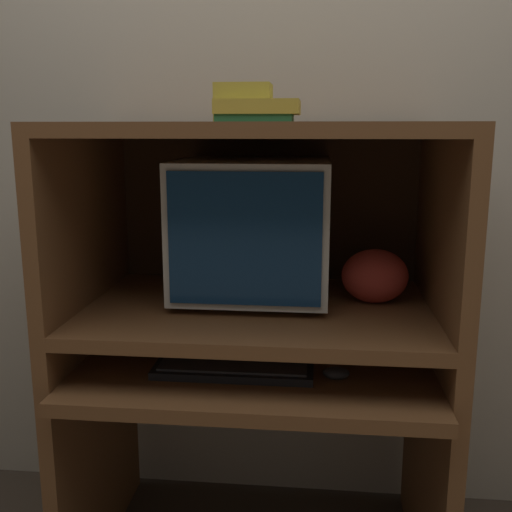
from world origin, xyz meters
name	(u,v)px	position (x,y,z in m)	size (l,w,h in m)	color
wall_back	(270,128)	(0.00, 0.72, 1.30)	(6.00, 0.06, 2.60)	#B2A893
desk_base	(257,434)	(0.00, 0.29, 0.43)	(1.04, 0.72, 0.67)	brown
desk_monitor_shelf	(258,315)	(0.00, 0.33, 0.78)	(1.04, 0.66, 0.14)	brown
hutch_upper	(260,180)	(0.00, 0.37, 1.16)	(1.04, 0.66, 0.50)	brown
crt_monitor	(253,227)	(-0.02, 0.41, 1.02)	(0.43, 0.44, 0.40)	beige
keyboard	(234,368)	(-0.05, 0.18, 0.68)	(0.42, 0.15, 0.03)	black
mouse	(336,373)	(0.22, 0.17, 0.68)	(0.07, 0.05, 0.03)	#28282B
snack_bag	(375,276)	(0.33, 0.39, 0.89)	(0.19, 0.14, 0.15)	#BC382D
book_stack	(257,110)	(0.00, 0.32, 1.34)	(0.22, 0.17, 0.06)	#236638
storage_box	(244,103)	(-0.04, 0.34, 1.36)	(0.15, 0.12, 0.10)	gold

